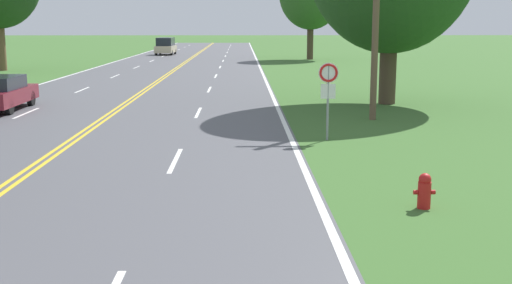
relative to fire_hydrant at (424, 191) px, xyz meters
The scene contains 4 objects.
fire_hydrant is the anchor object (origin of this frame).
traffic_sign 7.48m from the fire_hydrant, 96.86° to the left, with size 0.60×0.10×2.33m.
utility_pole_midground 12.16m from the fire_hydrant, 83.30° to the left, with size 1.80×0.24×8.02m.
car_champagne_van_mid_near 62.80m from the fire_hydrant, 101.01° to the left, with size 2.10×4.52×1.93m.
Camera 1 is at (5.07, 0.36, 3.46)m, focal length 45.00 mm.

